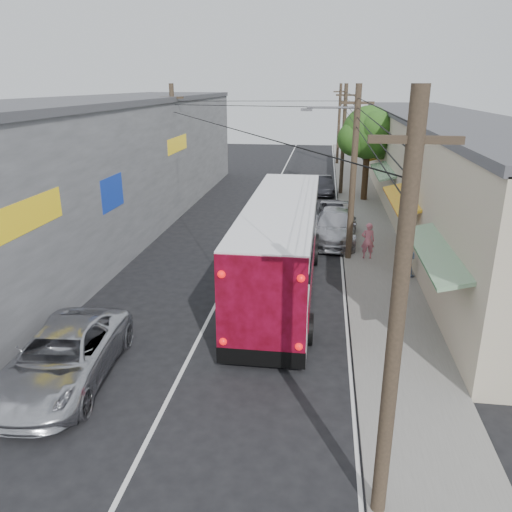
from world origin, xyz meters
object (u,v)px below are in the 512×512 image
(parked_car_far, at_px, (322,185))
(pedestrian_near, at_px, (368,241))
(parked_suv, at_px, (335,226))
(parked_car_mid, at_px, (334,211))
(pedestrian_far, at_px, (408,259))
(jeepney, at_px, (63,357))
(coach_bus, at_px, (281,245))

(parked_car_far, height_order, pedestrian_near, pedestrian_near)
(parked_suv, distance_m, parked_car_mid, 3.94)
(parked_suv, xyz_separation_m, pedestrian_far, (3.00, -5.11, 0.06))
(parked_car_far, bearing_deg, jeepney, -112.01)
(parked_car_far, bearing_deg, coach_bus, -101.87)
(parked_car_far, bearing_deg, pedestrian_near, -88.64)
(pedestrian_near, bearing_deg, parked_car_mid, -82.97)
(parked_suv, xyz_separation_m, parked_car_mid, (0.00, 3.94, -0.16))
(pedestrian_near, bearing_deg, coach_bus, 41.35)
(parked_suv, bearing_deg, parked_car_far, 96.78)
(parked_car_mid, height_order, pedestrian_near, pedestrian_near)
(parked_car_mid, bearing_deg, parked_suv, -97.74)
(parked_suv, bearing_deg, pedestrian_far, -56.63)
(jeepney, relative_size, pedestrian_far, 3.72)
(jeepney, xyz_separation_m, parked_car_mid, (7.72, 18.50, -0.13))
(parked_car_mid, distance_m, pedestrian_far, 9.53)
(pedestrian_far, bearing_deg, parked_car_far, -58.43)
(parked_car_mid, height_order, pedestrian_far, pedestrian_far)
(pedestrian_far, bearing_deg, parked_car_mid, -52.69)
(parked_car_mid, bearing_deg, pedestrian_near, -85.73)
(jeepney, bearing_deg, parked_car_far, 70.69)
(parked_car_mid, bearing_deg, parked_car_far, 88.02)
(jeepney, xyz_separation_m, parked_suv, (7.72, 14.56, 0.03))
(coach_bus, height_order, jeepney, coach_bus)
(coach_bus, xyz_separation_m, parked_suv, (2.29, 6.96, -1.08))
(parked_car_mid, height_order, parked_car_far, parked_car_far)
(coach_bus, height_order, pedestrian_far, coach_bus)
(jeepney, relative_size, pedestrian_near, 3.22)
(coach_bus, xyz_separation_m, parked_car_far, (1.49, 18.83, -1.21))
(jeepney, relative_size, parked_suv, 1.00)
(coach_bus, bearing_deg, pedestrian_near, 46.48)
(parked_suv, relative_size, pedestrian_far, 3.72)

